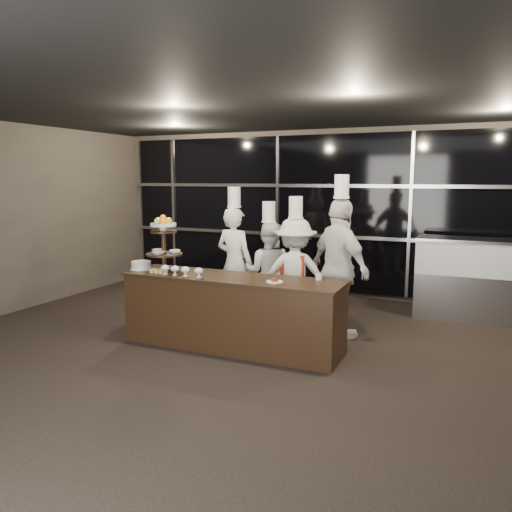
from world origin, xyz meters
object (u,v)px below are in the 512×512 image
at_px(display_case, 466,274).
at_px(chef_d, 340,268).
at_px(chef_c, 295,274).
at_px(buffet_counter, 232,312).
at_px(chef_b, 269,271).
at_px(layer_cake, 141,265).
at_px(display_stand, 164,239).
at_px(chef_a, 235,262).

bearing_deg(display_case, chef_d, -131.73).
relative_size(display_case, chef_c, 0.78).
distance_m(buffet_counter, chef_c, 1.18).
relative_size(buffet_counter, chef_d, 1.30).
height_order(chef_b, chef_d, chef_d).
bearing_deg(layer_cake, chef_c, 30.68).
xyz_separation_m(chef_b, chef_c, (0.49, -0.22, 0.04)).
height_order(display_stand, chef_a, chef_a).
bearing_deg(chef_a, display_case, 23.67).
distance_m(buffet_counter, chef_d, 1.55).
height_order(display_stand, layer_cake, display_stand).
height_order(buffet_counter, chef_a, chef_a).
bearing_deg(chef_c, chef_d, -7.65).
relative_size(display_case, chef_a, 0.73).
xyz_separation_m(chef_a, chef_b, (0.55, 0.02, -0.11)).
height_order(display_case, chef_c, chef_c).
bearing_deg(chef_c, chef_a, 168.91).
bearing_deg(display_stand, display_case, 35.90).
xyz_separation_m(chef_a, chef_d, (1.70, -0.29, 0.07)).
xyz_separation_m(layer_cake, chef_b, (1.32, 1.30, -0.20)).
relative_size(chef_a, chef_b, 1.11).
distance_m(display_case, chef_c, 2.72).
relative_size(layer_cake, chef_b, 0.17).
distance_m(chef_c, chef_d, 0.68).
bearing_deg(buffet_counter, chef_d, 39.65).
bearing_deg(chef_d, display_stand, -156.26).
height_order(chef_a, chef_d, chef_d).
distance_m(layer_cake, chef_c, 2.11).
distance_m(display_stand, display_case, 4.56).
bearing_deg(layer_cake, chef_a, 59.13).
distance_m(chef_a, chef_d, 1.73).
height_order(layer_cake, chef_d, chef_d).
bearing_deg(chef_c, buffet_counter, -114.79).
height_order(layer_cake, chef_a, chef_a).
bearing_deg(chef_c, display_case, 36.61).
height_order(chef_b, chef_c, chef_c).
bearing_deg(chef_a, chef_b, 1.90).
relative_size(buffet_counter, layer_cake, 9.47).
height_order(display_stand, display_case, display_stand).
bearing_deg(buffet_counter, chef_c, 65.21).
bearing_deg(chef_c, chef_b, 155.63).
distance_m(buffet_counter, layer_cake, 1.43).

